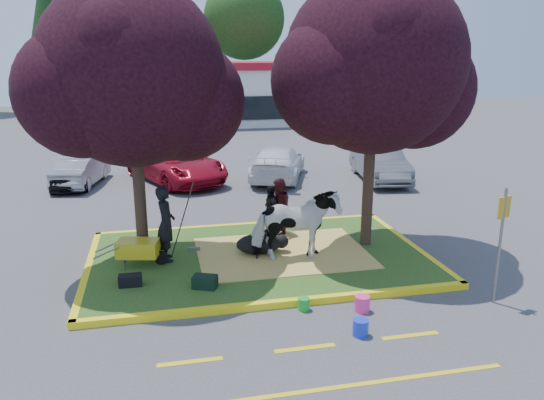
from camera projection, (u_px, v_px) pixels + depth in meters
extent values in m
plane|color=#424244|center=(259.00, 260.00, 13.23)|extent=(90.00, 90.00, 0.00)
cube|color=#2B4C17|center=(259.00, 258.00, 13.21)|extent=(8.00, 5.00, 0.15)
cube|color=yellow|center=(283.00, 303.00, 10.79)|extent=(8.30, 0.16, 0.15)
cube|color=yellow|center=(242.00, 226.00, 15.64)|extent=(8.30, 0.16, 0.15)
cube|color=yellow|center=(88.00, 271.00, 12.37)|extent=(0.16, 5.30, 0.15)
cube|color=yellow|center=(410.00, 245.00, 14.06)|extent=(0.16, 5.30, 0.15)
cube|color=#EAD360|center=(282.00, 253.00, 13.32)|extent=(4.20, 3.00, 0.01)
cylinder|color=black|center=(139.00, 188.00, 12.52)|extent=(0.28, 0.28, 3.53)
sphere|color=black|center=(131.00, 73.00, 11.82)|extent=(4.20, 4.20, 4.20)
sphere|color=black|center=(184.00, 100.00, 12.41)|extent=(2.86, 2.86, 2.86)
sphere|color=black|center=(82.00, 92.00, 11.42)|extent=(2.86, 2.86, 2.86)
cylinder|color=black|center=(369.00, 175.00, 13.49)|extent=(0.28, 0.28, 3.70)
sphere|color=black|center=(374.00, 63.00, 12.75)|extent=(4.40, 4.40, 4.40)
sphere|color=black|center=(415.00, 90.00, 13.37)|extent=(2.99, 2.99, 2.99)
sphere|color=black|center=(334.00, 81.00, 12.35)|extent=(2.99, 2.99, 2.99)
cube|color=yellow|center=(190.00, 362.00, 8.87)|extent=(1.10, 0.12, 0.01)
cube|color=yellow|center=(305.00, 348.00, 9.28)|extent=(1.10, 0.12, 0.01)
cube|color=yellow|center=(410.00, 336.00, 9.69)|extent=(1.10, 0.12, 0.01)
cube|color=yellow|center=(326.00, 389.00, 8.15)|extent=(6.00, 0.10, 0.01)
cube|color=silver|center=(213.00, 95.00, 39.48)|extent=(20.00, 8.00, 4.00)
cube|color=maroon|center=(212.00, 66.00, 38.90)|extent=(20.40, 8.40, 0.50)
cube|color=black|center=(220.00, 109.00, 35.82)|extent=(19.00, 0.10, 1.60)
cylinder|color=black|center=(62.00, 90.00, 45.48)|extent=(0.44, 0.44, 3.92)
cone|color=black|center=(54.00, 7.00, 43.69)|extent=(5.60, 5.60, 11.90)
cylinder|color=black|center=(157.00, 93.00, 48.66)|extent=(0.44, 0.44, 3.08)
sphere|color=#143811|center=(154.00, 33.00, 47.25)|extent=(6.16, 6.16, 6.16)
cylinder|color=black|center=(245.00, 89.00, 49.30)|extent=(0.44, 0.44, 3.64)
sphere|color=#143811|center=(244.00, 18.00, 47.64)|extent=(7.28, 7.28, 7.28)
cylinder|color=black|center=(325.00, 88.00, 51.44)|extent=(0.44, 0.44, 3.50)
cone|color=black|center=(327.00, 23.00, 49.84)|extent=(5.00, 5.00, 10.62)
cylinder|color=black|center=(406.00, 89.00, 52.19)|extent=(0.44, 0.44, 3.22)
sphere|color=#143811|center=(410.00, 31.00, 50.72)|extent=(6.44, 6.44, 6.44)
imported|color=silver|center=(295.00, 225.00, 12.67)|extent=(2.07, 0.97, 1.74)
ellipsoid|color=black|center=(259.00, 244.00, 13.24)|extent=(1.23, 0.78, 0.51)
imported|color=black|center=(166.00, 224.00, 12.64)|extent=(0.50, 0.71, 1.84)
imported|color=#481419|center=(279.00, 207.00, 14.52)|extent=(0.65, 0.80, 1.56)
imported|color=black|center=(271.00, 209.00, 14.64)|extent=(0.44, 0.84, 1.37)
cylinder|color=black|center=(161.00, 258.00, 12.55)|extent=(0.34, 0.14, 0.34)
cylinder|color=slate|center=(124.00, 266.00, 12.19)|extent=(0.04, 0.04, 0.24)
cylinder|color=slate|center=(125.00, 259.00, 12.58)|extent=(0.04, 0.04, 0.24)
cube|color=gold|center=(138.00, 248.00, 12.37)|extent=(1.05, 0.77, 0.38)
cylinder|color=slate|center=(106.00, 253.00, 12.02)|extent=(0.61, 0.18, 0.31)
cylinder|color=slate|center=(107.00, 247.00, 12.41)|extent=(0.61, 0.18, 0.31)
cube|color=black|center=(130.00, 280.00, 11.40)|extent=(0.49, 0.28, 0.25)
cube|color=black|center=(205.00, 282.00, 11.30)|extent=(0.59, 0.49, 0.27)
cylinder|color=slate|center=(500.00, 247.00, 10.67)|extent=(0.06, 0.06, 2.45)
cube|color=gold|center=(504.00, 207.00, 10.45)|extent=(0.33, 0.14, 0.44)
cylinder|color=green|center=(304.00, 304.00, 10.64)|extent=(0.31, 0.31, 0.26)
cylinder|color=#FE3891|center=(362.00, 304.00, 10.58)|extent=(0.34, 0.34, 0.32)
cylinder|color=blue|center=(361.00, 328.00, 9.67)|extent=(0.33, 0.33, 0.31)
imported|color=black|center=(72.00, 171.00, 20.51)|extent=(1.46, 3.50, 1.18)
imported|color=#929399|center=(81.00, 170.00, 20.68)|extent=(1.97, 3.82, 1.20)
imported|color=maroon|center=(176.00, 163.00, 21.28)|extent=(4.36, 5.82, 1.47)
imported|color=white|center=(278.00, 163.00, 21.71)|extent=(3.44, 5.06, 1.36)
imported|color=slate|center=(380.00, 162.00, 21.51)|extent=(2.12, 4.58, 1.45)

